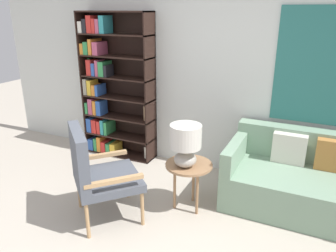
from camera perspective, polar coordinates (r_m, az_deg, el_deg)
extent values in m
cube|color=silver|center=(4.23, 5.56, 10.23)|extent=(6.40, 0.06, 2.70)
cube|color=#286B66|center=(3.93, 25.58, 9.19)|extent=(1.02, 0.02, 1.27)
cube|color=black|center=(4.95, -13.82, 7.14)|extent=(0.02, 0.30, 2.02)
cube|color=black|center=(4.39, -3.07, 6.10)|extent=(0.02, 0.30, 2.02)
cube|color=black|center=(4.53, -9.45, 19.09)|extent=(1.06, 0.30, 0.02)
cube|color=black|center=(4.97, -8.17, -4.63)|extent=(1.06, 0.30, 0.02)
cube|color=black|center=(4.77, -7.79, 7.05)|extent=(1.06, 0.01, 2.02)
cube|color=black|center=(4.86, -8.33, -1.56)|extent=(1.06, 0.30, 0.02)
cube|color=#2D56A8|center=(5.16, -12.58, -2.79)|extent=(0.09, 0.24, 0.17)
cube|color=#338C4C|center=(5.11, -11.81, -2.83)|extent=(0.05, 0.25, 0.19)
cube|color=orange|center=(5.05, -11.41, -2.90)|extent=(0.06, 0.19, 0.22)
cube|color=red|center=(5.02, -10.64, -3.36)|extent=(0.08, 0.20, 0.16)
cube|color=#338C4C|center=(4.99, -9.79, -3.54)|extent=(0.06, 0.23, 0.15)
cube|color=gold|center=(4.94, -9.03, -3.70)|extent=(0.09, 0.21, 0.16)
cylinder|color=beige|center=(4.71, -3.66, -4.55)|extent=(0.09, 0.09, 0.17)
cube|color=black|center=(4.76, -8.50, 1.65)|extent=(1.06, 0.30, 0.02)
cube|color=#2D56A8|center=(5.05, -12.93, 0.39)|extent=(0.08, 0.22, 0.21)
cube|color=red|center=(5.00, -12.16, 0.17)|extent=(0.08, 0.21, 0.20)
cube|color=red|center=(4.94, -11.51, -0.06)|extent=(0.05, 0.18, 0.19)
cube|color=teal|center=(4.93, -10.67, 0.08)|extent=(0.05, 0.25, 0.21)
cube|color=#338C4C|center=(4.89, -10.12, -0.15)|extent=(0.05, 0.24, 0.20)
cube|color=black|center=(4.68, -8.67, 4.97)|extent=(1.06, 0.30, 0.02)
cube|color=#338C4C|center=(4.99, -13.27, 3.29)|extent=(0.05, 0.24, 0.17)
cube|color=#B24C6B|center=(4.94, -12.65, 3.55)|extent=(0.07, 0.24, 0.23)
cube|color=orange|center=(4.89, -12.09, 3.31)|extent=(0.05, 0.21, 0.21)
cube|color=#2D56A8|center=(4.84, -11.48, 3.21)|extent=(0.07, 0.19, 0.21)
cylinder|color=#8C6B4C|center=(4.50, -3.80, 2.27)|extent=(0.08, 0.08, 0.20)
cube|color=black|center=(4.62, -8.85, 8.40)|extent=(1.06, 0.30, 0.02)
cube|color=gray|center=(4.92, -13.45, 6.86)|extent=(0.06, 0.25, 0.23)
cube|color=gold|center=(4.85, -12.99, 6.63)|extent=(0.06, 0.19, 0.21)
cube|color=orange|center=(4.81, -12.31, 6.21)|extent=(0.06, 0.19, 0.15)
cube|color=#2D56A8|center=(4.79, -11.68, 6.22)|extent=(0.04, 0.22, 0.16)
cube|color=black|center=(4.57, -9.04, 11.92)|extent=(1.06, 0.30, 0.02)
cylinder|color=#194723|center=(4.87, -13.51, 10.14)|extent=(0.06, 0.06, 0.23)
cube|color=red|center=(4.78, -13.04, 9.96)|extent=(0.08, 0.19, 0.22)
cube|color=#2D56A8|center=(4.74, -12.37, 9.65)|extent=(0.06, 0.18, 0.17)
cube|color=#B24C6B|center=(4.70, -11.75, 9.90)|extent=(0.05, 0.19, 0.22)
cube|color=#338C4C|center=(4.67, -10.91, 9.80)|extent=(0.08, 0.22, 0.20)
cube|color=black|center=(4.62, -10.31, 9.46)|extent=(0.04, 0.19, 0.16)
cube|color=black|center=(4.54, -9.24, 15.49)|extent=(1.06, 0.30, 0.02)
cube|color=orange|center=(4.80, -14.28, 12.93)|extent=(0.06, 0.17, 0.15)
cube|color=#338C4C|center=(4.79, -13.33, 13.13)|extent=(0.07, 0.25, 0.17)
cube|color=orange|center=(4.74, -12.59, 13.36)|extent=(0.05, 0.25, 0.21)
cube|color=#B24C6B|center=(4.69, -11.78, 13.13)|extent=(0.08, 0.25, 0.17)
cube|color=silver|center=(4.77, -14.56, 16.34)|extent=(0.06, 0.17, 0.15)
cube|color=black|center=(4.75, -13.63, 16.59)|extent=(0.06, 0.23, 0.18)
cube|color=red|center=(4.70, -12.88, 16.89)|extent=(0.08, 0.22, 0.23)
cube|color=red|center=(4.64, -12.34, 16.67)|extent=(0.05, 0.17, 0.19)
cube|color=#B24C6B|center=(4.61, -11.62, 16.67)|extent=(0.06, 0.20, 0.18)
cube|color=teal|center=(4.58, -10.79, 16.98)|extent=(0.07, 0.22, 0.23)
cylinder|color=tan|center=(3.33, -4.46, -14.07)|extent=(0.04, 0.04, 0.38)
cylinder|color=tan|center=(3.79, -7.06, -9.70)|extent=(0.04, 0.04, 0.38)
cylinder|color=tan|center=(3.24, -13.85, -15.69)|extent=(0.04, 0.04, 0.38)
cylinder|color=tan|center=(3.71, -15.20, -10.96)|extent=(0.04, 0.04, 0.38)
cube|color=#4C515B|center=(3.39, -10.39, -9.19)|extent=(0.88, 0.88, 0.08)
cube|color=#4C515B|center=(3.22, -15.20, -5.15)|extent=(0.53, 0.50, 0.53)
cube|color=tan|center=(3.07, -9.36, -9.42)|extent=(0.41, 0.44, 0.04)
cube|color=tan|center=(3.59, -11.53, -5.07)|extent=(0.41, 0.44, 0.04)
cube|color=gray|center=(3.85, 22.71, -10.47)|extent=(1.65, 0.93, 0.41)
cube|color=gray|center=(4.02, 23.77, -3.15)|extent=(1.65, 0.20, 0.37)
cube|color=gray|center=(3.78, 11.82, -4.19)|extent=(0.12, 0.93, 0.26)
cube|color=beige|center=(3.89, 20.35, -3.68)|extent=(0.36, 0.12, 0.34)
cube|color=#B27538|center=(3.89, 26.92, -4.63)|extent=(0.36, 0.12, 0.34)
cylinder|color=#99704C|center=(3.43, 3.66, -6.79)|extent=(0.49, 0.49, 0.02)
cylinder|color=#99704C|center=(3.68, 4.44, -9.50)|extent=(0.03, 0.03, 0.50)
cylinder|color=#99704C|center=(3.54, 1.16, -10.67)|extent=(0.03, 0.03, 0.50)
cylinder|color=#99704C|center=(3.46, 5.11, -11.55)|extent=(0.03, 0.03, 0.50)
ellipsoid|color=#A59E93|center=(3.35, 3.02, -5.82)|extent=(0.23, 0.23, 0.15)
cylinder|color=tan|center=(3.30, 3.05, -4.15)|extent=(0.02, 0.02, 0.06)
cylinder|color=beige|center=(3.25, 3.10, -1.78)|extent=(0.32, 0.32, 0.23)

